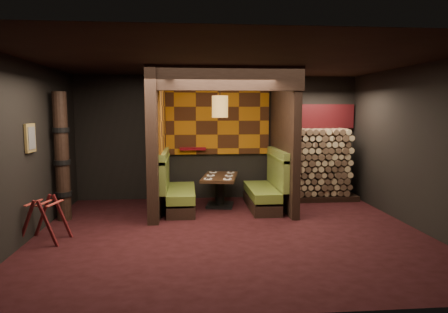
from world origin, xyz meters
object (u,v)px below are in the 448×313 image
booth_bench_right (266,189)px  luggage_rack (45,218)px  totem_column (62,158)px  dining_table (220,186)px  booth_bench_left (176,191)px  firewood_stack (319,164)px  pendant_lamp (220,107)px

booth_bench_right → luggage_rack: 4.29m
booth_bench_right → totem_column: 4.10m
totem_column → dining_table: bearing=14.4°
booth_bench_left → luggage_rack: bearing=-138.2°
totem_column → firewood_stack: size_ratio=1.39×
luggage_rack → pendant_lamp: bearing=33.9°
totem_column → firewood_stack: (5.33, 1.25, -0.37)m
booth_bench_left → totem_column: bearing=-165.2°
pendant_lamp → firewood_stack: 2.72m
booth_bench_left → dining_table: (0.92, 0.22, 0.04)m
booth_bench_left → booth_bench_right: same height
dining_table → luggage_rack: (-2.93, -2.02, -0.06)m
dining_table → totem_column: totem_column is taller
booth_bench_left → totem_column: size_ratio=0.67×
booth_bench_left → dining_table: booth_bench_left is taller
booth_bench_right → luggage_rack: bearing=-155.3°
luggage_rack → totem_column: 1.49m
luggage_rack → firewood_stack: firewood_stack is taller
pendant_lamp → totem_column: bearing=-166.5°
dining_table → luggage_rack: 3.56m
dining_table → luggage_rack: bearing=-145.5°
luggage_rack → firewood_stack: (5.26, 2.49, 0.44)m
pendant_lamp → luggage_rack: pendant_lamp is taller
pendant_lamp → firewood_stack: size_ratio=0.54×
dining_table → totem_column: (-3.01, -0.77, 0.75)m
booth_bench_right → firewood_stack: bearing=27.3°
booth_bench_left → firewood_stack: size_ratio=0.92×
pendant_lamp → totem_column: pendant_lamp is taller
dining_table → firewood_stack: (2.32, 0.48, 0.38)m
totem_column → pendant_lamp: bearing=13.5°
booth_bench_left → firewood_stack: (3.25, 0.70, 0.42)m
booth_bench_right → pendant_lamp: (-0.97, 0.17, 1.74)m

